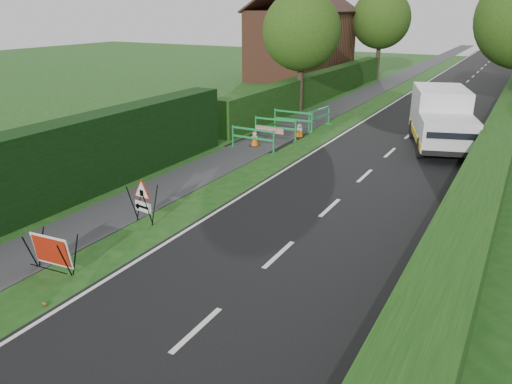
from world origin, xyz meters
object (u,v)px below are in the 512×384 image
at_px(red_rect_sign, 51,251).
at_px(works_van, 441,118).
at_px(hatchback_car, 454,96).
at_px(triangle_sign, 142,198).

relative_size(red_rect_sign, works_van, 0.19).
distance_m(red_rect_sign, hatchback_car, 27.20).
distance_m(triangle_sign, works_van, 13.82).
relative_size(triangle_sign, hatchback_car, 0.35).
relative_size(red_rect_sign, triangle_sign, 1.01).
bearing_deg(works_van, red_rect_sign, -127.62).
bearing_deg(works_van, hatchback_car, 77.90).
xyz_separation_m(red_rect_sign, works_van, (5.76, 15.68, 0.78)).
height_order(red_rect_sign, hatchback_car, hatchback_car).
bearing_deg(triangle_sign, hatchback_car, 84.74).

